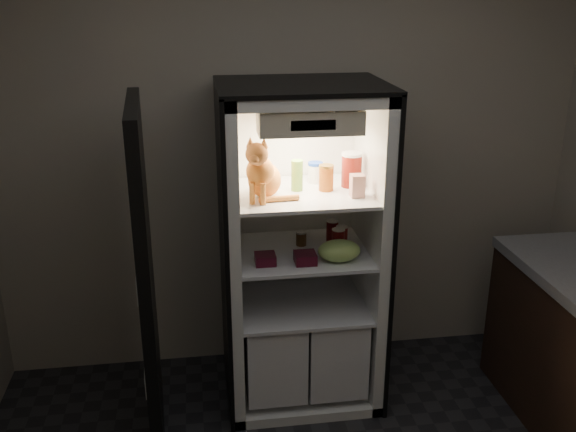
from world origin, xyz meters
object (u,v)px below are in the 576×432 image
object	(u,v)px
salsa_jar	(326,178)
condiment_jar	(301,238)
tabby_cat	(262,174)
cream_carton	(357,186)
parmesan_shaker	(297,175)
soda_can_b	(342,237)
berry_box_right	(305,258)
pepper_jar	(352,170)
soda_can_a	(332,231)
soda_can_c	(338,241)
mayo_tub	(315,172)
grape_bag	(339,251)
refrigerator	(300,270)
berry_box_left	(265,259)

from	to	relation	value
salsa_jar	condiment_jar	xyz separation A→B (m)	(-0.12, 0.08, -0.38)
tabby_cat	cream_carton	xyz separation A→B (m)	(0.50, -0.05, -0.07)
parmesan_shaker	soda_can_b	bearing A→B (deg)	-1.66
tabby_cat	berry_box_right	world-z (taller)	tabby_cat
pepper_jar	soda_can_a	xyz separation A→B (m)	(-0.09, 0.05, -0.38)
soda_can_b	soda_can_c	xyz separation A→B (m)	(-0.04, -0.07, 0.01)
mayo_tub	grape_bag	size ratio (longest dim) A/B	0.51
parmesan_shaker	grape_bag	distance (m)	0.47
refrigerator	cream_carton	bearing A→B (deg)	-35.53
mayo_tub	soda_can_a	size ratio (longest dim) A/B	0.92
tabby_cat	salsa_jar	size ratio (longest dim) A/B	2.47
refrigerator	tabby_cat	size ratio (longest dim) A/B	5.30
tabby_cat	mayo_tub	distance (m)	0.42
refrigerator	salsa_jar	distance (m)	0.59
tabby_cat	berry_box_left	bearing A→B (deg)	-67.32
soda_can_a	pepper_jar	bearing A→B (deg)	-29.54
salsa_jar	soda_can_c	size ratio (longest dim) A/B	1.05
soda_can_c	berry_box_left	bearing A→B (deg)	-166.91
soda_can_a	condiment_jar	distance (m)	0.19
pepper_jar	parmesan_shaker	bearing A→B (deg)	-174.73
pepper_jar	condiment_jar	size ratio (longest dim) A/B	2.30
tabby_cat	mayo_tub	bearing A→B (deg)	56.74
parmesan_shaker	soda_can_b	xyz separation A→B (m)	(0.26, -0.01, -0.37)
refrigerator	mayo_tub	bearing A→B (deg)	43.02
tabby_cat	cream_carton	world-z (taller)	tabby_cat
tabby_cat	berry_box_left	xyz separation A→B (m)	(0.00, -0.06, -0.46)
refrigerator	mayo_tub	world-z (taller)	refrigerator
soda_can_a	berry_box_left	world-z (taller)	soda_can_a
tabby_cat	salsa_jar	distance (m)	0.37
refrigerator	mayo_tub	size ratio (longest dim) A/B	15.87
parmesan_shaker	berry_box_left	xyz separation A→B (m)	(-0.20, -0.18, -0.41)
pepper_jar	condiment_jar	bearing A→B (deg)	175.16
soda_can_a	soda_can_b	xyz separation A→B (m)	(0.04, -0.09, -0.00)
soda_can_c	tabby_cat	bearing A→B (deg)	-175.50
mayo_tub	berry_box_left	distance (m)	0.59
refrigerator	berry_box_left	distance (m)	0.36
mayo_tub	salsa_jar	distance (m)	0.16
refrigerator	soda_can_b	size ratio (longest dim) A/B	15.09
salsa_jar	pepper_jar	bearing A→B (deg)	19.00
soda_can_b	tabby_cat	bearing A→B (deg)	-167.26
tabby_cat	berry_box_right	bearing A→B (deg)	-1.17
berry_box_right	grape_bag	bearing A→B (deg)	0.90
berry_box_right	cream_carton	bearing A→B (deg)	7.83
pepper_jar	cream_carton	distance (m)	0.19
salsa_jar	condiment_jar	world-z (taller)	salsa_jar
mayo_tub	grape_bag	xyz separation A→B (m)	(0.08, -0.33, -0.35)
soda_can_a	condiment_jar	world-z (taller)	soda_can_a
pepper_jar	condiment_jar	xyz separation A→B (m)	(-0.28, 0.02, -0.40)
soda_can_a	berry_box_right	bearing A→B (deg)	-126.86
mayo_tub	soda_can_b	bearing A→B (deg)	-46.55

